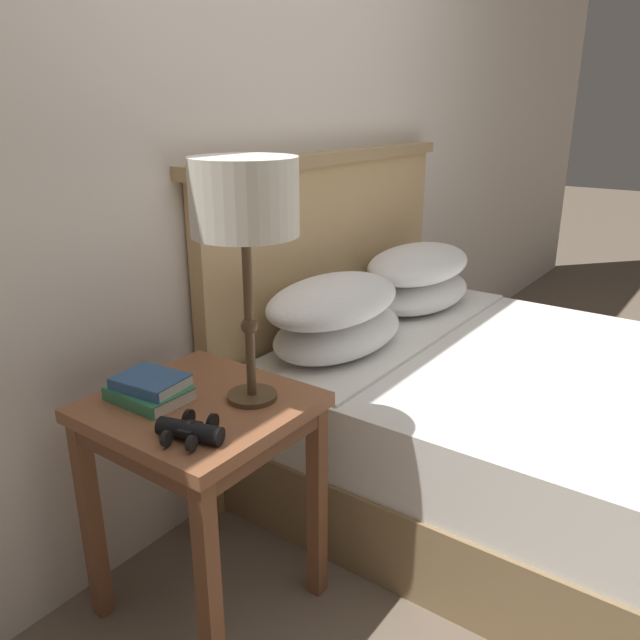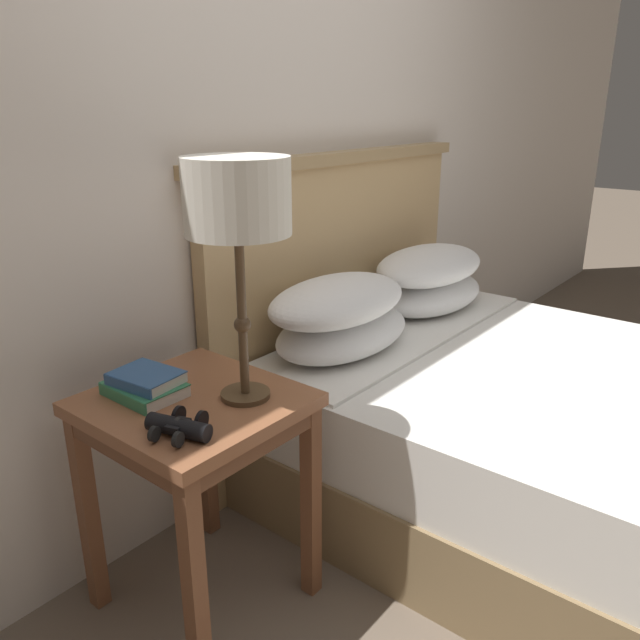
% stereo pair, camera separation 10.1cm
% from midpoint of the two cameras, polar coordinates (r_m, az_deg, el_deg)
% --- Properties ---
extents(ground_plane, '(20.00, 20.00, 0.00)m').
position_cam_midpoint_polar(ground_plane, '(2.13, 15.41, -21.89)').
color(ground_plane, '#6B5B4C').
rests_on(ground_plane, ground).
extents(wall_back, '(8.00, 0.06, 2.60)m').
position_cam_midpoint_polar(wall_back, '(2.18, -8.94, 16.96)').
color(wall_back, silver).
rests_on(wall_back, ground_plane).
extents(nightstand, '(0.50, 0.52, 0.65)m').
position_cam_midpoint_polar(nightstand, '(1.71, -12.49, -10.19)').
color(nightstand, brown).
rests_on(nightstand, ground_plane).
extents(bed, '(1.56, 1.86, 1.20)m').
position_cam_midpoint_polar(bed, '(2.36, 16.00, -8.18)').
color(bed, olive).
rests_on(bed, ground_plane).
extents(table_lamp, '(0.26, 0.26, 0.61)m').
position_cam_midpoint_polar(table_lamp, '(1.50, -8.86, 10.42)').
color(table_lamp, '#4C3823').
rests_on(table_lamp, nightstand).
extents(book_on_nightstand, '(0.15, 0.20, 0.04)m').
position_cam_midpoint_polar(book_on_nightstand, '(1.70, -17.04, -6.49)').
color(book_on_nightstand, silver).
rests_on(book_on_nightstand, nightstand).
extents(book_stacked_on_top, '(0.15, 0.19, 0.03)m').
position_cam_midpoint_polar(book_stacked_on_top, '(1.69, -16.93, -5.46)').
color(book_stacked_on_top, silver).
rests_on(book_stacked_on_top, book_on_nightstand).
extents(binoculars_pair, '(0.15, 0.16, 0.05)m').
position_cam_midpoint_polar(binoculars_pair, '(1.48, -13.72, -9.81)').
color(binoculars_pair, black).
rests_on(binoculars_pair, nightstand).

